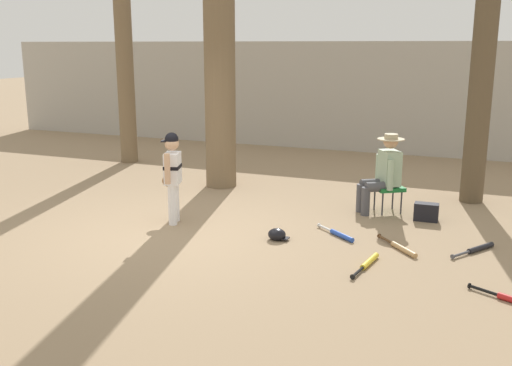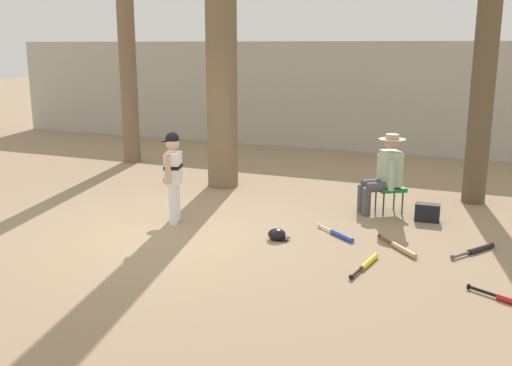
% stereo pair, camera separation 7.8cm
% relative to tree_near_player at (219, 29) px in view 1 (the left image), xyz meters
% --- Properties ---
extents(ground_plane, '(60.00, 60.00, 0.00)m').
position_rel_tree_near_player_xyz_m(ground_plane, '(0.55, -2.70, -2.75)').
color(ground_plane, '#937A5B').
extents(concrete_back_wall, '(18.00, 0.36, 2.56)m').
position_rel_tree_near_player_xyz_m(concrete_back_wall, '(0.55, 4.51, -1.47)').
color(concrete_back_wall, '#ADA89E').
rests_on(concrete_back_wall, ground).
extents(tree_near_player, '(0.74, 0.74, 6.21)m').
position_rel_tree_near_player_xyz_m(tree_near_player, '(0.00, 0.00, 0.00)').
color(tree_near_player, brown).
rests_on(tree_near_player, ground).
extents(tree_behind_spectator, '(0.53, 0.53, 5.01)m').
position_rel_tree_near_player_xyz_m(tree_behind_spectator, '(4.23, 0.55, -0.50)').
color(tree_behind_spectator, brown).
rests_on(tree_behind_spectator, ground).
extents(young_ballplayer, '(0.44, 0.56, 1.31)m').
position_rel_tree_near_player_xyz_m(young_ballplayer, '(0.32, -2.27, -2.00)').
color(young_ballplayer, white).
rests_on(young_ballplayer, ground).
extents(folding_stool, '(0.55, 0.55, 0.41)m').
position_rel_tree_near_player_xyz_m(folding_stool, '(3.07, -0.58, -2.38)').
color(folding_stool, '#196B2D').
rests_on(folding_stool, ground).
extents(seated_spectator, '(0.65, 0.59, 1.20)m').
position_rel_tree_near_player_xyz_m(seated_spectator, '(2.99, -0.63, -2.11)').
color(seated_spectator, '#47474C').
rests_on(seated_spectator, ground).
extents(handbag_beside_stool, '(0.34, 0.19, 0.26)m').
position_rel_tree_near_player_xyz_m(handbag_beside_stool, '(3.67, -0.82, -2.62)').
color(handbag_beside_stool, black).
rests_on(handbag_beside_stool, ground).
extents(tree_far_left, '(0.55, 0.55, 6.47)m').
position_rel_tree_near_player_xyz_m(tree_far_left, '(-2.80, 1.26, 0.20)').
color(tree_far_left, brown).
rests_on(tree_far_left, ground).
extents(bat_black_composite, '(0.48, 0.69, 0.07)m').
position_rel_tree_near_player_xyz_m(bat_black_composite, '(4.41, -1.92, -2.72)').
color(bat_black_composite, black).
rests_on(bat_black_composite, ground).
extents(bat_yellow_trainer, '(0.17, 0.79, 0.07)m').
position_rel_tree_near_player_xyz_m(bat_yellow_trainer, '(3.25, -2.90, -2.72)').
color(bat_yellow_trainer, yellow).
rests_on(bat_yellow_trainer, ground).
extents(bat_blue_youth, '(0.62, 0.51, 0.07)m').
position_rel_tree_near_player_xyz_m(bat_blue_youth, '(2.68, -2.01, -2.72)').
color(bat_blue_youth, '#2347AD').
rests_on(bat_blue_youth, ground).
extents(bat_wood_tan, '(0.59, 0.64, 0.07)m').
position_rel_tree_near_player_xyz_m(bat_wood_tan, '(3.52, -2.24, -2.72)').
color(bat_wood_tan, tan).
rests_on(bat_wood_tan, ground).
extents(batting_helmet_black, '(0.28, 0.22, 0.16)m').
position_rel_tree_near_player_xyz_m(batting_helmet_black, '(1.96, -2.43, -2.68)').
color(batting_helmet_black, black).
rests_on(batting_helmet_black, ground).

